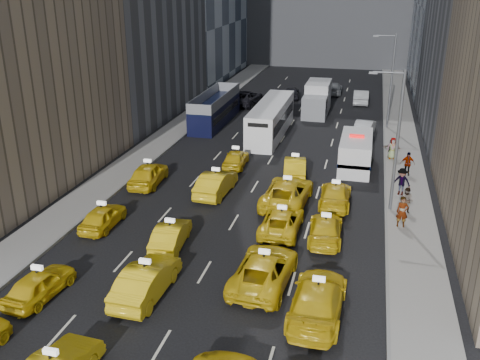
% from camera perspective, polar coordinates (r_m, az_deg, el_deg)
% --- Properties ---
extents(ground, '(160.00, 160.00, 0.00)m').
position_cam_1_polar(ground, '(26.12, -5.15, -11.95)').
color(ground, black).
rests_on(ground, ground).
extents(sidewalk_west, '(3.00, 90.00, 0.15)m').
position_cam_1_polar(sidewalk_west, '(50.99, -7.37, 4.94)').
color(sidewalk_west, gray).
rests_on(sidewalk_west, ground).
extents(sidewalk_east, '(3.00, 90.00, 0.15)m').
position_cam_1_polar(sidewalk_east, '(47.83, 16.89, 3.07)').
color(sidewalk_east, gray).
rests_on(sidewalk_east, ground).
extents(curb_west, '(0.15, 90.00, 0.18)m').
position_cam_1_polar(curb_west, '(50.49, -5.83, 4.86)').
color(curb_west, slate).
rests_on(curb_west, ground).
extents(curb_east, '(0.15, 90.00, 0.18)m').
position_cam_1_polar(curb_east, '(47.76, 15.16, 3.25)').
color(curb_east, slate).
rests_on(curb_east, ground).
extents(streetlight_near, '(2.15, 0.22, 9.00)m').
position_cam_1_polar(streetlight_near, '(33.94, 16.29, 4.41)').
color(streetlight_near, '#595B60').
rests_on(streetlight_near, ground).
extents(streetlight_far, '(2.15, 0.22, 9.00)m').
position_cam_1_polar(streetlight_far, '(53.43, 15.75, 10.42)').
color(streetlight_far, '#595B60').
rests_on(streetlight_far, ground).
extents(taxi_4, '(1.98, 4.11, 1.35)m').
position_cam_1_polar(taxi_4, '(27.09, -20.59, -10.38)').
color(taxi_4, gold).
rests_on(taxi_4, ground).
extents(taxi_5, '(1.85, 4.92, 1.60)m').
position_cam_1_polar(taxi_5, '(25.85, -9.97, -10.49)').
color(taxi_5, gold).
rests_on(taxi_5, ground).
extents(taxi_6, '(2.91, 5.70, 1.54)m').
position_cam_1_polar(taxi_6, '(26.39, 2.57, -9.52)').
color(taxi_6, gold).
rests_on(taxi_6, ground).
extents(taxi_7, '(2.44, 5.66, 1.62)m').
position_cam_1_polar(taxi_7, '(24.40, 8.29, -12.46)').
color(taxi_7, gold).
rests_on(taxi_7, ground).
extents(taxi_8, '(1.60, 3.95, 1.34)m').
position_cam_1_polar(taxi_8, '(32.95, -14.42, -3.82)').
color(taxi_8, gold).
rests_on(taxi_8, ground).
extents(taxi_9, '(1.85, 4.30, 1.38)m').
position_cam_1_polar(taxi_9, '(29.98, -7.40, -5.86)').
color(taxi_9, gold).
rests_on(taxi_9, ground).
extents(taxi_10, '(2.23, 4.79, 1.33)m').
position_cam_1_polar(taxi_10, '(31.53, 4.47, -4.37)').
color(taxi_10, gold).
rests_on(taxi_10, ground).
extents(taxi_11, '(2.06, 4.63, 1.32)m').
position_cam_1_polar(taxi_11, '(30.88, 9.10, -5.17)').
color(taxi_11, gold).
rests_on(taxi_11, ground).
extents(taxi_12, '(2.18, 4.77, 1.59)m').
position_cam_1_polar(taxi_12, '(38.81, -9.75, 0.63)').
color(taxi_12, gold).
rests_on(taxi_12, ground).
extents(taxi_13, '(1.95, 4.94, 1.60)m').
position_cam_1_polar(taxi_13, '(36.61, -2.58, -0.33)').
color(taxi_13, gold).
rests_on(taxi_13, ground).
extents(taxi_14, '(3.06, 6.10, 1.66)m').
position_cam_1_polar(taxi_14, '(35.09, 5.04, -1.33)').
color(taxi_14, gold).
rests_on(taxi_14, ground).
extents(taxi_15, '(2.06, 4.89, 1.41)m').
position_cam_1_polar(taxi_15, '(35.47, 10.13, -1.56)').
color(taxi_15, gold).
rests_on(taxi_15, ground).
extents(taxi_16, '(1.75, 4.03, 1.35)m').
position_cam_1_polar(taxi_16, '(41.85, -0.46, 2.32)').
color(taxi_16, gold).
rests_on(taxi_16, ground).
extents(taxi_17, '(2.17, 4.69, 1.49)m').
position_cam_1_polar(taxi_17, '(39.96, 5.88, 1.37)').
color(taxi_17, gold).
rests_on(taxi_17, ground).
extents(nypd_van, '(3.07, 6.38, 2.64)m').
position_cam_1_polar(nypd_van, '(42.48, 12.23, 2.85)').
color(nypd_van, silver).
rests_on(nypd_van, ground).
extents(double_decker, '(3.59, 10.82, 3.09)m').
position_cam_1_polar(double_decker, '(54.13, -2.67, 7.64)').
color(double_decker, black).
rests_on(double_decker, ground).
extents(city_bus, '(2.79, 11.88, 3.05)m').
position_cam_1_polar(city_bus, '(50.11, 3.32, 6.49)').
color(city_bus, white).
rests_on(city_bus, ground).
extents(box_truck, '(2.51, 7.18, 3.27)m').
position_cam_1_polar(box_truck, '(58.54, 8.23, 8.57)').
color(box_truck, silver).
rests_on(box_truck, ground).
extents(misc_car_0, '(2.09, 4.62, 1.47)m').
position_cam_1_polar(misc_car_0, '(51.57, 13.16, 5.50)').
color(misc_car_0, '#B3B5BB').
rests_on(misc_car_0, ground).
extents(misc_car_1, '(3.35, 6.13, 1.63)m').
position_cam_1_polar(misc_car_1, '(62.02, 0.65, 8.75)').
color(misc_car_1, black).
rests_on(misc_car_1, ground).
extents(misc_car_2, '(2.08, 5.03, 1.46)m').
position_cam_1_polar(misc_car_2, '(68.74, 9.94, 9.60)').
color(misc_car_2, slate).
rests_on(misc_car_2, ground).
extents(misc_car_3, '(2.29, 4.49, 1.46)m').
position_cam_1_polar(misc_car_3, '(65.59, 5.55, 9.27)').
color(misc_car_3, black).
rests_on(misc_car_3, ground).
extents(misc_car_4, '(1.80, 4.88, 1.59)m').
position_cam_1_polar(misc_car_4, '(64.27, 12.78, 8.66)').
color(misc_car_4, '#A1A4A9').
rests_on(misc_car_4, ground).
extents(pedestrian_0, '(0.71, 0.48, 1.89)m').
position_cam_1_polar(pedestrian_0, '(32.97, 16.92, -3.27)').
color(pedestrian_0, gray).
rests_on(pedestrian_0, sidewalk_east).
extents(pedestrian_1, '(0.92, 0.72, 1.67)m').
position_cam_1_polar(pedestrian_1, '(34.96, 17.40, -2.10)').
color(pedestrian_1, gray).
rests_on(pedestrian_1, sidewalk_east).
extents(pedestrian_2, '(1.32, 0.85, 1.89)m').
position_cam_1_polar(pedestrian_2, '(37.65, 16.86, -0.16)').
color(pedestrian_2, gray).
rests_on(pedestrian_2, sidewalk_east).
extents(pedestrian_3, '(1.08, 0.55, 1.78)m').
position_cam_1_polar(pedestrian_3, '(41.51, 17.44, 1.68)').
color(pedestrian_3, gray).
rests_on(pedestrian_3, sidewalk_east).
extents(pedestrian_4, '(0.91, 0.59, 1.75)m').
position_cam_1_polar(pedestrian_4, '(44.94, 15.96, 3.29)').
color(pedestrian_4, gray).
rests_on(pedestrian_4, sidewalk_east).
extents(pedestrian_5, '(1.43, 0.44, 1.53)m').
position_cam_1_polar(pedestrian_5, '(45.27, 15.87, 3.29)').
color(pedestrian_5, gray).
rests_on(pedestrian_5, sidewalk_east).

